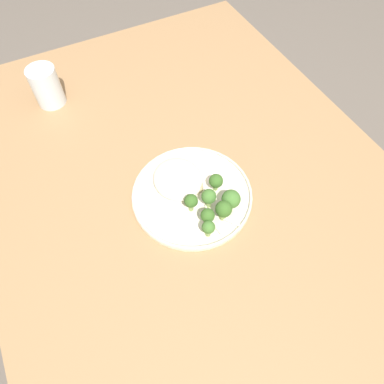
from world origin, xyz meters
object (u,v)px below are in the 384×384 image
object	(u,v)px
broccoli_floret_left_leaning	(216,181)
broccoli_floret_front_edge	(231,199)
dinner_plate	(192,195)
broccoli_floret_rear_charred	(191,201)
seared_scallop_large_seared	(200,186)
broccoli_floret_near_rim	(208,216)
seared_scallop_left_edge	(191,170)
broccoli_floret_split_head	(224,209)
seared_scallop_rear_pale	(172,166)
broccoli_floret_center_pile	(210,196)
broccoli_floret_beside_noodles	(208,228)
seared_scallop_center_golden	(179,179)
seared_scallop_front_small	(183,171)
water_glass	(47,88)
seared_scallop_on_noodles	(198,179)

from	to	relation	value
broccoli_floret_left_leaning	broccoli_floret_front_edge	distance (m)	0.06
dinner_plate	broccoli_floret_rear_charred	distance (m)	0.06
seared_scallop_large_seared	broccoli_floret_near_rim	distance (m)	0.10
seared_scallop_left_edge	broccoli_floret_left_leaning	distance (m)	0.08
broccoli_floret_near_rim	broccoli_floret_split_head	size ratio (longest dim) A/B	0.92
dinner_plate	broccoli_floret_rear_charred	world-z (taller)	broccoli_floret_rear_charred
seared_scallop_left_edge	seared_scallop_rear_pale	bearing A→B (deg)	49.81
broccoli_floret_center_pile	broccoli_floret_front_edge	size ratio (longest dim) A/B	0.95
broccoli_floret_near_rim	broccoli_floret_beside_noodles	xyz separation A→B (m)	(-0.03, 0.01, -0.00)
dinner_plate	seared_scallop_center_golden	xyz separation A→B (m)	(0.05, 0.01, 0.01)
seared_scallop_rear_pale	broccoli_floret_rear_charred	bearing A→B (deg)	174.85
seared_scallop_rear_pale	broccoli_floret_center_pile	size ratio (longest dim) A/B	0.51
broccoli_floret_near_rim	broccoli_floret_left_leaning	xyz separation A→B (m)	(0.08, -0.06, -0.00)
seared_scallop_large_seared	broccoli_floret_beside_noodles	bearing A→B (deg)	160.80
dinner_plate	broccoli_floret_front_edge	world-z (taller)	broccoli_floret_front_edge
dinner_plate	broccoli_floret_near_rim	xyz separation A→B (m)	(-0.09, 0.01, 0.04)
broccoli_floret_rear_charred	broccoli_floret_front_edge	world-z (taller)	broccoli_floret_front_edge
broccoli_floret_center_pile	dinner_plate	bearing A→B (deg)	27.32
seared_scallop_front_small	water_glass	distance (m)	0.47
broccoli_floret_beside_noodles	seared_scallop_front_small	bearing A→B (deg)	-8.22
broccoli_floret_center_pile	broccoli_floret_near_rim	world-z (taller)	broccoli_floret_center_pile
broccoli_floret_near_rim	seared_scallop_on_noodles	bearing A→B (deg)	-17.22
seared_scallop_rear_pale	broccoli_floret_left_leaning	size ratio (longest dim) A/B	0.58
seared_scallop_on_noodles	broccoli_floret_split_head	distance (m)	0.12
broccoli_floret_front_edge	water_glass	size ratio (longest dim) A/B	0.53
seared_scallop_large_seared	broccoli_floret_near_rim	size ratio (longest dim) A/B	0.46
dinner_plate	broccoli_floret_beside_noodles	size ratio (longest dim) A/B	5.73
broccoli_floret_rear_charred	broccoli_floret_front_edge	xyz separation A→B (m)	(-0.04, -0.08, 0.00)
seared_scallop_on_noodles	broccoli_floret_front_edge	size ratio (longest dim) A/B	0.42
seared_scallop_large_seared	seared_scallop_front_small	xyz separation A→B (m)	(0.06, 0.02, 0.00)
seared_scallop_center_golden	broccoli_floret_rear_charred	world-z (taller)	broccoli_floret_rear_charred
broccoli_floret_rear_charred	broccoli_floret_near_rim	distance (m)	0.05
dinner_plate	broccoli_floret_near_rim	distance (m)	0.09
seared_scallop_on_noodles	water_glass	world-z (taller)	water_glass
broccoli_floret_near_rim	broccoli_floret_front_edge	xyz separation A→B (m)	(0.01, -0.07, 0.00)
broccoli_floret_rear_charred	broccoli_floret_beside_noodles	distance (m)	0.08
seared_scallop_center_golden	seared_scallop_rear_pale	size ratio (longest dim) A/B	1.07
dinner_plate	seared_scallop_large_seared	world-z (taller)	seared_scallop_large_seared
seared_scallop_center_golden	seared_scallop_on_noodles	xyz separation A→B (m)	(-0.02, -0.04, -0.00)
seared_scallop_front_small	broccoli_floret_left_leaning	xyz separation A→B (m)	(-0.08, -0.05, 0.02)
broccoli_floret_rear_charred	water_glass	world-z (taller)	water_glass
seared_scallop_large_seared	broccoli_floret_split_head	size ratio (longest dim) A/B	0.43
dinner_plate	broccoli_floret_rear_charred	xyz separation A→B (m)	(-0.04, 0.02, 0.04)
broccoli_floret_split_head	broccoli_floret_front_edge	bearing A→B (deg)	-60.64
seared_scallop_rear_pale	seared_scallop_left_edge	bearing A→B (deg)	-130.19
seared_scallop_rear_pale	broccoli_floret_left_leaning	distance (m)	0.12
seared_scallop_on_noodles	broccoli_floret_beside_noodles	xyz separation A→B (m)	(-0.14, 0.05, 0.02)
seared_scallop_left_edge	broccoli_floret_left_leaning	world-z (taller)	broccoli_floret_left_leaning
seared_scallop_left_edge	broccoli_floret_left_leaning	bearing A→B (deg)	-156.96
broccoli_floret_center_pile	broccoli_floret_front_edge	xyz separation A→B (m)	(-0.03, -0.04, -0.00)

